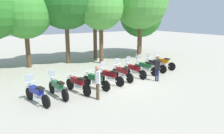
# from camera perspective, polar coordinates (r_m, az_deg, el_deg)

# --- Properties ---
(ground_plane) EXTENTS (80.00, 80.00, 0.00)m
(ground_plane) POSITION_cam_1_polar(r_m,az_deg,el_deg) (14.24, 1.13, -3.91)
(ground_plane) COLOR #ADA899
(motorcycle_0) EXTENTS (0.73, 2.16, 1.37)m
(motorcycle_0) POSITION_cam_1_polar(r_m,az_deg,el_deg) (11.30, -18.82, -6.39)
(motorcycle_0) COLOR black
(motorcycle_0) RESTS_ON ground_plane
(motorcycle_1) EXTENTS (0.62, 2.19, 1.37)m
(motorcycle_1) POSITION_cam_1_polar(r_m,az_deg,el_deg) (11.89, -13.80, -5.10)
(motorcycle_1) COLOR black
(motorcycle_1) RESTS_ON ground_plane
(motorcycle_2) EXTENTS (0.65, 2.17, 0.99)m
(motorcycle_2) POSITION_cam_1_polar(r_m,az_deg,el_deg) (12.36, -8.85, -4.26)
(motorcycle_2) COLOR black
(motorcycle_2) RESTS_ON ground_plane
(motorcycle_3) EXTENTS (0.79, 2.14, 0.99)m
(motorcycle_3) POSITION_cam_1_polar(r_m,az_deg,el_deg) (12.91, -4.30, -3.40)
(motorcycle_3) COLOR black
(motorcycle_3) RESTS_ON ground_plane
(motorcycle_4) EXTENTS (0.81, 2.14, 1.37)m
(motorcycle_4) POSITION_cam_1_polar(r_m,az_deg,el_deg) (13.71, -0.68, -2.33)
(motorcycle_4) COLOR black
(motorcycle_4) RESTS_ON ground_plane
(motorcycle_5) EXTENTS (0.62, 2.19, 1.37)m
(motorcycle_5) POSITION_cam_1_polar(r_m,az_deg,el_deg) (14.58, 2.55, -1.41)
(motorcycle_5) COLOR black
(motorcycle_5) RESTS_ON ground_plane
(motorcycle_6) EXTENTS (0.62, 2.19, 1.37)m
(motorcycle_6) POSITION_cam_1_polar(r_m,az_deg,el_deg) (15.38, 5.67, -0.70)
(motorcycle_6) COLOR black
(motorcycle_6) RESTS_ON ground_plane
(motorcycle_7) EXTENTS (0.74, 2.15, 1.37)m
(motorcycle_7) POSITION_cam_1_polar(r_m,az_deg,el_deg) (16.23, 8.49, -0.06)
(motorcycle_7) COLOR black
(motorcycle_7) RESTS_ON ground_plane
(motorcycle_8) EXTENTS (0.62, 2.19, 1.37)m
(motorcycle_8) POSITION_cam_1_polar(r_m,az_deg,el_deg) (17.19, 10.79, 0.58)
(motorcycle_8) COLOR black
(motorcycle_8) RESTS_ON ground_plane
(motorcycle_9) EXTENTS (0.70, 2.17, 1.37)m
(motorcycle_9) POSITION_cam_1_polar(r_m,az_deg,el_deg) (18.17, 12.87, 1.14)
(motorcycle_9) COLOR black
(motorcycle_9) RESTS_ON ground_plane
(person_0) EXTENTS (0.25, 0.41, 1.75)m
(person_0) POSITION_cam_1_polar(r_m,az_deg,el_deg) (11.07, -3.71, -3.29)
(person_0) COLOR brown
(person_0) RESTS_ON ground_plane
(person_1) EXTENTS (0.25, 0.41, 1.66)m
(person_1) POSITION_cam_1_polar(r_m,az_deg,el_deg) (14.52, 11.59, 0.10)
(person_1) COLOR #232D4C
(person_1) RESTS_ON ground_plane
(tree_2) EXTENTS (4.19, 4.19, 6.53)m
(tree_2) POSITION_cam_1_polar(r_m,az_deg,el_deg) (19.15, -21.51, 12.95)
(tree_2) COLOR brown
(tree_2) RESTS_ON ground_plane
(tree_4) EXTENTS (3.90, 3.90, 6.84)m
(tree_4) POSITION_cam_1_polar(r_m,az_deg,el_deg) (19.56, -2.87, 15.07)
(tree_4) COLOR brown
(tree_4) RESTS_ON ground_plane
(tree_5) EXTENTS (4.08, 4.08, 7.39)m
(tree_5) POSITION_cam_1_polar(r_m,az_deg,el_deg) (21.80, -4.50, 16.04)
(tree_5) COLOR brown
(tree_5) RESTS_ON ground_plane
(tree_6) EXTENTS (5.36, 5.36, 8.23)m
(tree_6) POSITION_cam_1_polar(r_m,az_deg,el_deg) (22.42, 7.26, 16.44)
(tree_6) COLOR brown
(tree_6) RESTS_ON ground_plane
(tree_7) EXTENTS (4.63, 4.63, 6.47)m
(tree_7) POSITION_cam_1_polar(r_m,az_deg,el_deg) (25.27, 7.44, 12.84)
(tree_7) COLOR brown
(tree_7) RESTS_ON ground_plane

